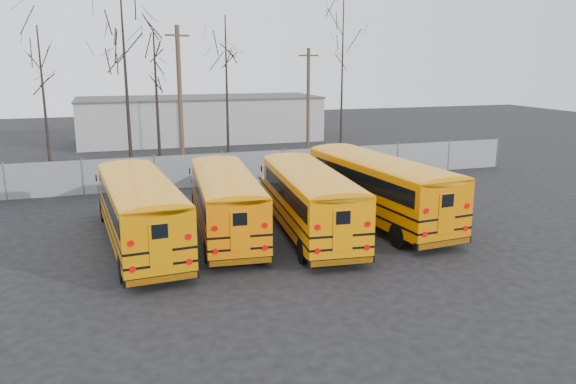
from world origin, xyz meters
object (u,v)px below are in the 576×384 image
object	(u,v)px
utility_pole_right	(308,103)
utility_pole_left	(180,100)
bus_c	(309,195)
bus_a	(140,206)
bus_d	(377,183)
bus_b	(225,197)

from	to	relation	value
utility_pole_right	utility_pole_left	bearing A→B (deg)	-138.32
bus_c	bus_a	bearing A→B (deg)	-177.33
utility_pole_right	bus_d	bearing A→B (deg)	-76.17
bus_b	bus_d	bearing A→B (deg)	4.07
bus_b	utility_pole_right	xyz separation A→B (m)	(10.04, 17.21, 2.59)
bus_a	bus_d	bearing A→B (deg)	-1.59
bus_b	utility_pole_left	world-z (taller)	utility_pole_left
bus_d	utility_pole_left	bearing A→B (deg)	111.89
utility_pole_left	utility_pole_right	distance (m)	10.62
bus_d	utility_pole_right	distance (m)	17.76
bus_a	utility_pole_left	bearing A→B (deg)	71.64
bus_d	utility_pole_left	xyz separation A→B (m)	(-7.19, 14.00, 3.09)
bus_b	utility_pole_right	size ratio (longest dim) A/B	1.26
bus_b	bus_c	xyz separation A→B (m)	(3.47, -1.01, 0.06)
bus_a	bus_c	world-z (taller)	bus_a
bus_b	utility_pole_right	world-z (taller)	utility_pole_right
bus_b	bus_d	distance (m)	7.18
bus_a	bus_c	bearing A→B (deg)	-7.09
utility_pole_right	bus_c	bearing A→B (deg)	-86.62
bus_a	utility_pole_right	distance (m)	22.65
bus_a	bus_b	size ratio (longest dim) A/B	1.03
bus_b	bus_c	bearing A→B (deg)	-10.96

